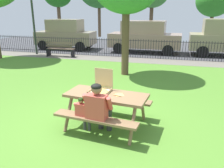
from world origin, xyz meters
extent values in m
cube|color=#53882D|center=(0.00, 1.98, -0.01)|extent=(28.00, 11.97, 0.02)
cube|color=slate|center=(0.00, 7.27, 0.00)|extent=(28.00, 1.40, 0.01)
cube|color=#424247|center=(0.00, 11.89, -0.01)|extent=(28.00, 7.84, 0.01)
cube|color=olive|center=(0.36, -0.12, 0.74)|extent=(1.88, 0.96, 0.06)
cube|color=olive|center=(0.29, -0.72, 0.44)|extent=(1.82, 0.48, 0.05)
cube|color=olive|center=(0.43, 0.47, 0.44)|extent=(1.82, 0.48, 0.05)
cylinder|color=olive|center=(-0.42, -0.45, 0.35)|extent=(0.12, 0.44, 0.74)
cylinder|color=olive|center=(-0.32, 0.37, 0.35)|extent=(0.12, 0.44, 0.74)
cylinder|color=olive|center=(1.05, -0.62, 0.35)|extent=(0.12, 0.44, 0.74)
cylinder|color=olive|center=(1.14, 0.21, 0.35)|extent=(0.12, 0.44, 0.74)
cube|color=tan|center=(0.19, -0.04, 0.78)|extent=(0.49, 0.49, 0.01)
cube|color=silver|center=(0.19, -0.04, 0.78)|extent=(0.45, 0.45, 0.00)
cube|color=tan|center=(0.17, -0.26, 0.80)|extent=(0.44, 0.06, 0.04)
cube|color=tan|center=(0.21, 0.17, 0.80)|extent=(0.44, 0.06, 0.04)
cube|color=tan|center=(-0.02, -0.02, 0.80)|extent=(0.06, 0.44, 0.04)
cube|color=tan|center=(0.41, -0.06, 0.80)|extent=(0.06, 0.44, 0.04)
cube|color=tan|center=(0.21, 0.19, 1.05)|extent=(0.44, 0.08, 0.44)
cylinder|color=tan|center=(0.19, -0.04, 0.79)|extent=(0.38, 0.38, 0.01)
cylinder|color=#ECCE56|center=(0.19, -0.04, 0.80)|extent=(0.35, 0.35, 0.00)
pyramid|color=#F9D660|center=(0.65, -0.09, 0.78)|extent=(0.21, 0.23, 0.01)
cube|color=tan|center=(0.63, -0.18, 0.78)|extent=(0.18, 0.08, 0.02)
cylinder|color=#363636|center=(0.28, -0.29, 0.22)|extent=(0.12, 0.12, 0.44)
cylinder|color=#363636|center=(0.26, -0.50, 0.47)|extent=(0.20, 0.43, 0.15)
cylinder|color=#363636|center=(0.48, -0.32, 0.22)|extent=(0.12, 0.12, 0.44)
cylinder|color=#363636|center=(0.46, -0.53, 0.47)|extent=(0.20, 0.43, 0.15)
cube|color=#CC4C3F|center=(0.33, -0.72, 0.70)|extent=(0.44, 0.27, 0.52)
cylinder|color=#CC4C3F|center=(0.08, -0.64, 0.80)|extent=(0.11, 0.22, 0.31)
cylinder|color=#CC4C3F|center=(0.60, -0.70, 0.80)|extent=(0.11, 0.22, 0.31)
sphere|color=#8C6647|center=(0.34, -0.70, 1.08)|extent=(0.21, 0.21, 0.21)
ellipsoid|color=black|center=(0.34, -0.71, 1.13)|extent=(0.21, 0.20, 0.12)
cylinder|color=#474747|center=(-0.04, -0.45, 0.22)|extent=(0.07, 0.07, 0.44)
cylinder|color=#474747|center=(-0.06, -0.56, 0.46)|extent=(0.11, 0.24, 0.08)
cylinder|color=#474747|center=(0.07, -0.46, 0.22)|extent=(0.07, 0.07, 0.44)
cylinder|color=#474747|center=(0.05, -0.57, 0.46)|extent=(0.11, 0.24, 0.08)
cube|color=#CC4C3F|center=(-0.02, -0.68, 0.58)|extent=(0.24, 0.15, 0.28)
cylinder|color=#CC4C3F|center=(-0.15, -0.64, 0.64)|extent=(0.06, 0.12, 0.17)
cylinder|color=#CC4C3F|center=(0.13, -0.67, 0.64)|extent=(0.06, 0.12, 0.17)
sphere|color=#8C6647|center=(-0.01, -0.67, 0.79)|extent=(0.11, 0.11, 0.11)
ellipsoid|color=#1B320C|center=(-0.01, -0.68, 0.82)|extent=(0.11, 0.11, 0.07)
cylinder|color=black|center=(0.00, 7.97, 0.95)|extent=(22.94, 0.03, 0.03)
cylinder|color=black|center=(0.00, 7.97, 0.15)|extent=(22.94, 0.03, 0.03)
cylinder|color=black|center=(-9.29, 7.97, 0.52)|extent=(0.02, 0.02, 1.03)
cylinder|color=black|center=(-9.15, 7.97, 0.52)|extent=(0.02, 0.02, 1.03)
cylinder|color=black|center=(-9.01, 7.97, 0.52)|extent=(0.02, 0.02, 1.03)
cylinder|color=black|center=(-8.87, 7.97, 0.52)|extent=(0.02, 0.02, 1.03)
cylinder|color=black|center=(-8.73, 7.97, 0.52)|extent=(0.02, 0.02, 1.03)
cylinder|color=black|center=(-8.58, 7.97, 0.52)|extent=(0.02, 0.02, 1.03)
cylinder|color=black|center=(-8.44, 7.97, 0.52)|extent=(0.02, 0.02, 1.03)
cylinder|color=black|center=(-8.30, 7.97, 0.52)|extent=(0.02, 0.02, 1.03)
cylinder|color=black|center=(-8.16, 7.97, 0.52)|extent=(0.02, 0.02, 1.03)
cylinder|color=black|center=(-8.02, 7.97, 0.52)|extent=(0.02, 0.02, 1.03)
cylinder|color=black|center=(-7.88, 7.97, 0.52)|extent=(0.02, 0.02, 1.03)
cylinder|color=black|center=(-7.74, 7.97, 0.52)|extent=(0.02, 0.02, 1.03)
cylinder|color=black|center=(-7.60, 7.97, 0.52)|extent=(0.02, 0.02, 1.03)
cylinder|color=black|center=(-7.46, 7.97, 0.52)|extent=(0.02, 0.02, 1.03)
cylinder|color=black|center=(-7.32, 7.97, 0.52)|extent=(0.02, 0.02, 1.03)
cylinder|color=black|center=(-7.18, 7.97, 0.52)|extent=(0.02, 0.02, 1.03)
cylinder|color=black|center=(-7.04, 7.97, 0.52)|extent=(0.02, 0.02, 1.03)
cylinder|color=black|center=(-6.90, 7.97, 0.52)|extent=(0.02, 0.02, 1.03)
cylinder|color=black|center=(-6.76, 7.97, 0.52)|extent=(0.02, 0.02, 1.03)
cylinder|color=black|center=(-6.61, 7.97, 0.52)|extent=(0.02, 0.02, 1.03)
cylinder|color=black|center=(-6.47, 7.97, 0.52)|extent=(0.02, 0.02, 1.03)
cylinder|color=black|center=(-6.33, 7.97, 0.52)|extent=(0.02, 0.02, 1.03)
cylinder|color=black|center=(-6.19, 7.97, 0.52)|extent=(0.02, 0.02, 1.03)
cylinder|color=black|center=(-6.05, 7.97, 0.52)|extent=(0.02, 0.02, 1.03)
cylinder|color=black|center=(-5.91, 7.97, 0.52)|extent=(0.02, 0.02, 1.03)
cylinder|color=black|center=(-5.77, 7.97, 0.52)|extent=(0.02, 0.02, 1.03)
cylinder|color=black|center=(-5.63, 7.97, 0.52)|extent=(0.02, 0.02, 1.03)
cylinder|color=black|center=(-5.49, 7.97, 0.52)|extent=(0.02, 0.02, 1.03)
cylinder|color=black|center=(-5.35, 7.97, 0.52)|extent=(0.02, 0.02, 1.03)
cylinder|color=black|center=(-5.21, 7.97, 0.52)|extent=(0.02, 0.02, 1.03)
cylinder|color=black|center=(-5.07, 7.97, 0.52)|extent=(0.02, 0.02, 1.03)
cylinder|color=black|center=(-4.93, 7.97, 0.52)|extent=(0.02, 0.02, 1.03)
cylinder|color=black|center=(-4.79, 7.97, 0.52)|extent=(0.02, 0.02, 1.03)
cylinder|color=black|center=(-4.64, 7.97, 0.52)|extent=(0.02, 0.02, 1.03)
cylinder|color=black|center=(-4.50, 7.97, 0.52)|extent=(0.02, 0.02, 1.03)
cylinder|color=black|center=(-4.36, 7.97, 0.52)|extent=(0.02, 0.02, 1.03)
cylinder|color=black|center=(-4.22, 7.97, 0.52)|extent=(0.02, 0.02, 1.03)
cylinder|color=black|center=(-4.08, 7.97, 0.52)|extent=(0.02, 0.02, 1.03)
cylinder|color=black|center=(-3.94, 7.97, 0.52)|extent=(0.02, 0.02, 1.03)
cylinder|color=black|center=(-3.80, 7.97, 0.52)|extent=(0.02, 0.02, 1.03)
cylinder|color=black|center=(-3.66, 7.97, 0.52)|extent=(0.02, 0.02, 1.03)
cylinder|color=black|center=(-3.52, 7.97, 0.52)|extent=(0.02, 0.02, 1.03)
cylinder|color=black|center=(-3.38, 7.97, 0.52)|extent=(0.02, 0.02, 1.03)
cylinder|color=black|center=(-3.24, 7.97, 0.52)|extent=(0.02, 0.02, 1.03)
cylinder|color=black|center=(-3.10, 7.97, 0.52)|extent=(0.02, 0.02, 1.03)
cylinder|color=black|center=(-2.96, 7.97, 0.52)|extent=(0.02, 0.02, 1.03)
cylinder|color=black|center=(-2.81, 7.97, 0.52)|extent=(0.02, 0.02, 1.03)
cylinder|color=black|center=(-2.67, 7.97, 0.52)|extent=(0.02, 0.02, 1.03)
cylinder|color=black|center=(-2.53, 7.97, 0.52)|extent=(0.02, 0.02, 1.03)
cylinder|color=black|center=(-2.39, 7.97, 0.52)|extent=(0.02, 0.02, 1.03)
cylinder|color=black|center=(-2.25, 7.97, 0.52)|extent=(0.02, 0.02, 1.03)
cylinder|color=black|center=(-2.11, 7.97, 0.52)|extent=(0.02, 0.02, 1.03)
cylinder|color=black|center=(-1.97, 7.97, 0.52)|extent=(0.02, 0.02, 1.03)
cylinder|color=black|center=(-1.83, 7.97, 0.52)|extent=(0.02, 0.02, 1.03)
cylinder|color=black|center=(-1.69, 7.97, 0.52)|extent=(0.02, 0.02, 1.03)
cylinder|color=black|center=(-1.55, 7.97, 0.52)|extent=(0.02, 0.02, 1.03)
cylinder|color=black|center=(-1.41, 7.97, 0.52)|extent=(0.02, 0.02, 1.03)
cylinder|color=black|center=(-1.27, 7.97, 0.52)|extent=(0.02, 0.02, 1.03)
cylinder|color=black|center=(-1.13, 7.97, 0.52)|extent=(0.02, 0.02, 1.03)
cylinder|color=black|center=(-0.99, 7.97, 0.52)|extent=(0.02, 0.02, 1.03)
cylinder|color=black|center=(-0.84, 7.97, 0.52)|extent=(0.02, 0.02, 1.03)
cylinder|color=black|center=(-0.70, 7.97, 0.52)|extent=(0.02, 0.02, 1.03)
cylinder|color=black|center=(-0.56, 7.97, 0.52)|extent=(0.02, 0.02, 1.03)
cylinder|color=black|center=(-0.42, 7.97, 0.52)|extent=(0.02, 0.02, 1.03)
cylinder|color=black|center=(-0.28, 7.97, 0.52)|extent=(0.02, 0.02, 1.03)
cylinder|color=black|center=(-0.14, 7.97, 0.52)|extent=(0.02, 0.02, 1.03)
cylinder|color=black|center=(0.00, 7.97, 0.52)|extent=(0.02, 0.02, 1.03)
cylinder|color=black|center=(0.14, 7.97, 0.52)|extent=(0.02, 0.02, 1.03)
cylinder|color=black|center=(0.28, 7.97, 0.52)|extent=(0.02, 0.02, 1.03)
cylinder|color=black|center=(0.42, 7.97, 0.52)|extent=(0.02, 0.02, 1.03)
cylinder|color=black|center=(0.56, 7.97, 0.52)|extent=(0.02, 0.02, 1.03)
cylinder|color=black|center=(0.70, 7.97, 0.52)|extent=(0.02, 0.02, 1.03)
cylinder|color=black|center=(0.84, 7.97, 0.52)|extent=(0.02, 0.02, 1.03)
cylinder|color=black|center=(0.99, 7.97, 0.52)|extent=(0.02, 0.02, 1.03)
cylinder|color=black|center=(1.13, 7.97, 0.52)|extent=(0.02, 0.02, 1.03)
cylinder|color=black|center=(1.27, 7.97, 0.52)|extent=(0.02, 0.02, 1.03)
cylinder|color=black|center=(1.41, 7.97, 0.52)|extent=(0.02, 0.02, 1.03)
cylinder|color=black|center=(1.55, 7.97, 0.52)|extent=(0.02, 0.02, 1.03)
cylinder|color=black|center=(1.69, 7.97, 0.52)|extent=(0.02, 0.02, 1.03)
cylinder|color=black|center=(1.83, 7.97, 0.52)|extent=(0.02, 0.02, 1.03)
cylinder|color=black|center=(1.97, 7.97, 0.52)|extent=(0.02, 0.02, 1.03)
cylinder|color=black|center=(2.11, 7.97, 0.52)|extent=(0.02, 0.02, 1.03)
cylinder|color=black|center=(2.25, 7.97, 0.52)|extent=(0.02, 0.02, 1.03)
cylinder|color=black|center=(2.39, 7.97, 0.52)|extent=(0.02, 0.02, 1.03)
cylinder|color=black|center=(2.53, 7.97, 0.52)|extent=(0.02, 0.02, 1.03)
cylinder|color=black|center=(2.67, 7.97, 0.52)|extent=(0.02, 0.02, 1.03)
cylinder|color=black|center=(2.81, 7.97, 0.52)|extent=(0.02, 0.02, 1.03)
cylinder|color=black|center=(2.96, 7.97, 0.52)|extent=(0.02, 0.02, 1.03)
cylinder|color=black|center=(3.10, 7.97, 0.52)|extent=(0.02, 0.02, 1.03)
cylinder|color=black|center=(3.24, 7.97, 0.52)|extent=(0.02, 0.02, 1.03)
cylinder|color=black|center=(3.38, 7.97, 0.52)|extent=(0.02, 0.02, 1.03)
cylinder|color=black|center=(3.52, 7.97, 0.52)|extent=(0.02, 0.02, 1.03)
cylinder|color=black|center=(3.66, 7.97, 0.52)|extent=(0.02, 0.02, 1.03)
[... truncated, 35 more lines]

